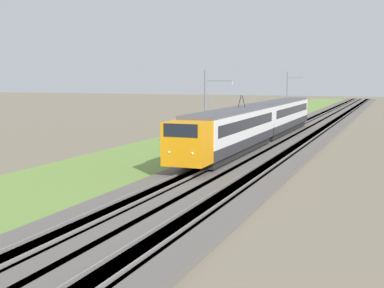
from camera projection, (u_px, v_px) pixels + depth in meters
ballast_main at (263, 142)px, 54.13m from camera, size 240.00×4.40×0.30m
ballast_adjacent at (303, 144)px, 52.71m from camera, size 240.00×4.40×0.30m
track_main at (263, 142)px, 54.13m from camera, size 240.00×1.57×0.45m
track_adjacent at (303, 144)px, 52.71m from camera, size 240.00×1.57×0.45m
grass_verge at (200, 140)px, 56.60m from camera, size 240.00×10.38×0.12m
passenger_train at (260, 121)px, 52.49m from camera, size 40.80×2.89×5.14m
catenary_mast_mid at (206, 111)px, 46.58m from camera, size 0.22×2.56×7.26m
catenary_mast_far at (288, 96)px, 80.69m from camera, size 0.22×2.56×7.55m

